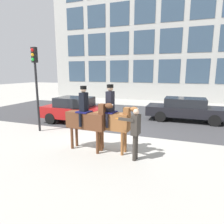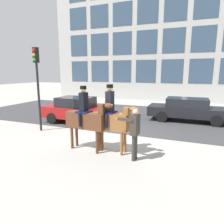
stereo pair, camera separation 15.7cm
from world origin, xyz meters
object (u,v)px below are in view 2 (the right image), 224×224
mounted_horse_companion (112,119)px  pedestrian_bystander (134,130)px  mounted_horse_lead (87,118)px  street_car_far_lane (188,109)px  traffic_light (37,76)px  street_car_near_lane (77,110)px

mounted_horse_companion → pedestrian_bystander: bearing=-18.5°
mounted_horse_lead → pedestrian_bystander: mounted_horse_lead is taller
pedestrian_bystander → street_car_far_lane: pedestrian_bystander is taller
street_car_far_lane → mounted_horse_companion: bearing=-112.6°
pedestrian_bystander → traffic_light: bearing=-10.2°
mounted_horse_companion → traffic_light: traffic_light is taller
pedestrian_bystander → street_car_far_lane: size_ratio=0.37×
mounted_horse_companion → street_car_far_lane: 6.70m
street_car_far_lane → pedestrian_bystander: bearing=-103.7°
mounted_horse_lead → street_car_near_lane: bearing=131.3°
street_car_near_lane → street_car_far_lane: street_car_near_lane is taller
mounted_horse_lead → traffic_light: 4.06m
street_car_near_lane → pedestrian_bystander: bearing=-40.1°
traffic_light → pedestrian_bystander: bearing=-17.0°
mounted_horse_companion → street_car_far_lane: mounted_horse_companion is taller
pedestrian_bystander → street_car_near_lane: size_ratio=0.44×
mounted_horse_companion → traffic_light: bearing=169.1°
mounted_horse_lead → pedestrian_bystander: 1.97m
street_car_far_lane → traffic_light: bearing=-145.0°
mounted_horse_companion → pedestrian_bystander: (0.97, -0.41, -0.22)m
mounted_horse_companion → traffic_light: size_ratio=0.61×
mounted_horse_companion → street_car_near_lane: (-3.57, 3.41, -0.49)m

